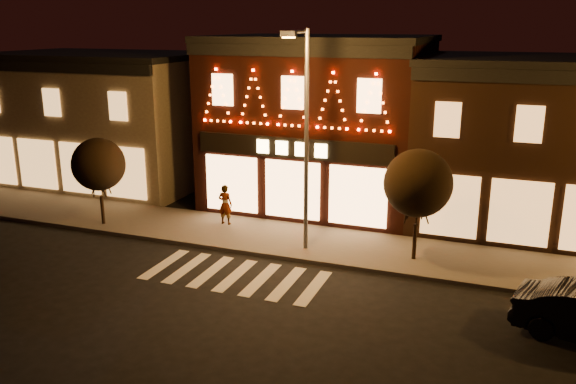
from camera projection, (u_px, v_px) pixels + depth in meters
The scene contains 9 objects.
ground at pixel (178, 325), 18.17m from camera, with size 120.00×120.00×0.00m, color black.
sidewalk_far at pixel (321, 244), 24.67m from camera, with size 44.00×4.00×0.15m, color #47423D.
building_left at pixel (104, 117), 34.21m from camera, with size 12.20×8.28×7.30m.
building_pulp at pixel (321, 122), 29.62m from camera, with size 10.20×8.34×8.30m.
building_right_a at pixel (525, 142), 26.49m from camera, with size 9.20×8.28×7.50m.
streetlamp_mid at pixel (304, 126), 22.47m from camera, with size 0.55×1.95×8.52m.
tree_left at pixel (99, 164), 26.23m from camera, with size 2.34×2.34×3.91m.
tree_right at pixel (418, 183), 22.13m from camera, with size 2.56×2.56×4.27m.
pedestrian at pixel (225, 204), 26.69m from camera, with size 0.66×0.43×1.82m, color gray.
Camera 1 is at (8.94, -14.13, 8.84)m, focal length 37.31 mm.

